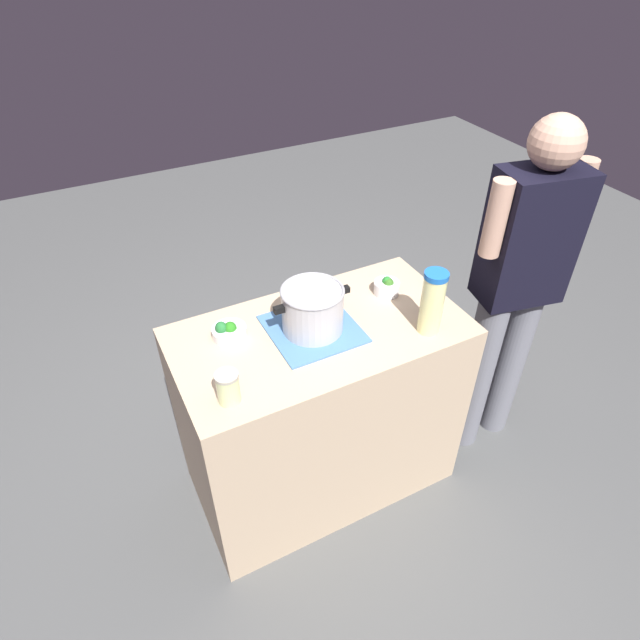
% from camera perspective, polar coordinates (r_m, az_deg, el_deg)
% --- Properties ---
extents(ground_plane, '(8.00, 8.00, 0.00)m').
position_cam_1_polar(ground_plane, '(2.73, -0.00, -15.99)').
color(ground_plane, '#505252').
extents(counter_slab, '(1.14, 0.61, 0.91)m').
position_cam_1_polar(counter_slab, '(2.37, -0.00, -9.59)').
color(counter_slab, tan).
rests_on(counter_slab, ground_plane).
extents(dish_cloth, '(0.33, 0.34, 0.01)m').
position_cam_1_polar(dish_cloth, '(2.06, -0.78, -0.94)').
color(dish_cloth, teal).
rests_on(dish_cloth, counter_slab).
extents(cooking_pot, '(0.31, 0.24, 0.18)m').
position_cam_1_polar(cooking_pot, '(2.00, -0.80, 1.22)').
color(cooking_pot, '#B7B7BC').
rests_on(cooking_pot, dish_cloth).
extents(lemonade_pitcher, '(0.09, 0.09, 0.26)m').
position_cam_1_polar(lemonade_pitcher, '(2.02, 11.85, 1.87)').
color(lemonade_pitcher, '#EFED9D').
rests_on(lemonade_pitcher, counter_slab).
extents(mason_jar, '(0.08, 0.08, 0.12)m').
position_cam_1_polar(mason_jar, '(1.78, -9.75, -7.07)').
color(mason_jar, beige).
rests_on(mason_jar, counter_slab).
extents(broccoli_bowl_front, '(0.13, 0.13, 0.07)m').
position_cam_1_polar(broccoli_bowl_front, '(2.04, -9.68, -1.18)').
color(broccoli_bowl_front, silver).
rests_on(broccoli_bowl_front, counter_slab).
extents(broccoli_bowl_center, '(0.11, 0.11, 0.08)m').
position_cam_1_polar(broccoli_bowl_center, '(2.25, 7.12, 3.55)').
color(broccoli_bowl_center, silver).
rests_on(broccoli_bowl_center, counter_slab).
extents(person_cook, '(0.50, 0.26, 1.64)m').
position_cam_1_polar(person_cook, '(2.43, 20.09, 3.13)').
color(person_cook, slate).
rests_on(person_cook, ground_plane).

